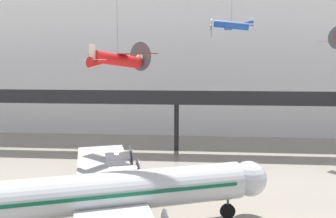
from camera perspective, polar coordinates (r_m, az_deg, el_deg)
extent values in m
cube|color=white|center=(59.48, 2.10, 9.41)|extent=(140.00, 3.00, 29.03)
cube|color=black|center=(47.77, 1.44, 1.54)|extent=(110.00, 3.20, 0.90)
cube|color=black|center=(46.13, 1.34, 2.55)|extent=(110.00, 0.12, 1.10)
cylinder|color=black|center=(49.37, 1.48, -3.06)|extent=(0.70, 0.70, 7.32)
cylinder|color=#B7BABF|center=(26.49, -11.85, -14.13)|extent=(22.86, 10.34, 3.10)
sphere|color=#B7BABF|center=(29.67, 13.92, -11.69)|extent=(3.04, 3.04, 3.04)
cube|color=#0F4C33|center=(26.37, -11.87, -13.50)|extent=(21.35, 9.89, 0.28)
cube|color=#B7BABF|center=(35.14, -11.12, -9.59)|extent=(9.82, 15.71, 0.28)
cylinder|color=#B7BABF|center=(32.17, -7.87, -11.13)|extent=(3.02, 2.27, 1.49)
cylinder|color=#4C4C51|center=(32.35, -5.22, -10.97)|extent=(0.96, 2.70, 2.83)
cylinder|color=#B7BABF|center=(36.92, -8.75, -8.56)|extent=(3.02, 2.27, 1.49)
cylinder|color=#4C4C51|center=(37.08, -6.45, -8.44)|extent=(0.96, 2.70, 2.83)
cylinder|color=#4C4C51|center=(29.68, 10.38, -16.06)|extent=(0.20, 0.20, 1.21)
cylinder|color=black|center=(29.94, 10.34, -17.12)|extent=(1.35, 0.78, 1.30)
cylinder|color=#4C4C51|center=(29.63, -11.39, -16.14)|extent=(0.20, 0.20, 1.21)
cylinder|color=black|center=(29.88, -11.36, -17.20)|extent=(1.35, 0.78, 1.30)
cylinder|color=#1E4CAD|center=(44.20, 10.95, 14.16)|extent=(4.57, 1.20, 1.43)
cone|color=white|center=(44.13, 7.82, 13.90)|extent=(0.79, 0.87, 0.83)
cylinder|color=#4C4C51|center=(44.13, 7.61, 13.88)|extent=(0.19, 2.40, 2.40)
cone|color=#1E4CAD|center=(44.38, 13.85, 14.38)|extent=(1.32, 0.86, 0.92)
cube|color=#1E4CAD|center=(44.16, 10.58, 13.82)|extent=(1.49, 6.78, 0.10)
cube|color=white|center=(44.44, 14.22, 14.75)|extent=(0.55, 0.09, 1.11)
cube|color=white|center=(44.38, 14.19, 14.04)|extent=(0.69, 2.43, 0.06)
cylinder|color=slate|center=(44.62, 11.06, 18.03)|extent=(0.04, 0.04, 5.13)
cylinder|color=red|center=(37.15, -8.69, 8.49)|extent=(4.76, 6.09, 2.02)
cone|color=silver|center=(39.48, -5.07, 9.08)|extent=(1.58, 1.55, 1.19)
cylinder|color=#4C4C51|center=(39.65, -4.83, 9.12)|extent=(2.86, 1.98, 3.44)
cone|color=red|center=(35.13, -12.46, 7.84)|extent=(1.96, 2.14, 1.31)
cube|color=red|center=(37.42, -8.27, 9.46)|extent=(8.83, 6.74, 0.10)
cube|color=silver|center=(34.90, -13.03, 9.68)|extent=(0.49, 0.67, 1.59)
cube|color=silver|center=(34.89, -12.98, 8.38)|extent=(3.27, 2.59, 0.06)
cylinder|color=slate|center=(37.53, -8.87, 16.50)|extent=(0.04, 0.04, 9.14)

